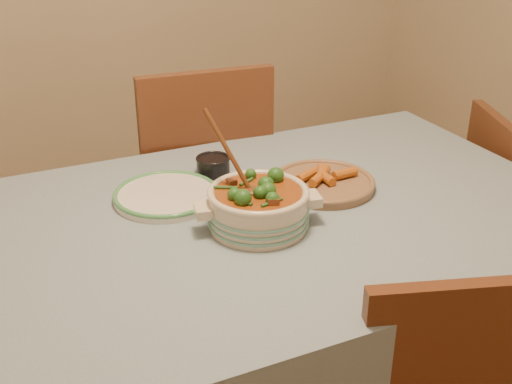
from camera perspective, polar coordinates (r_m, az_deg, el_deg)
dining_table at (r=1.77m, az=1.45°, el=-4.44°), size 1.68×1.08×0.76m
stew_casserole at (r=1.62m, az=0.18°, el=-1.08°), size 0.33×0.30×0.31m
white_plate at (r=1.80m, az=-7.97°, el=-0.26°), size 0.39×0.39×0.03m
condiment_bowl at (r=1.94m, az=-3.83°, el=2.47°), size 0.12×0.12×0.06m
fried_plate at (r=1.86m, az=6.00°, el=0.95°), size 0.35×0.35×0.05m
chair_far at (r=2.39m, az=-4.95°, el=1.32°), size 0.50×0.50×1.00m
chair_right at (r=2.53m, az=21.58°, el=-1.47°), size 0.50×0.50×0.83m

